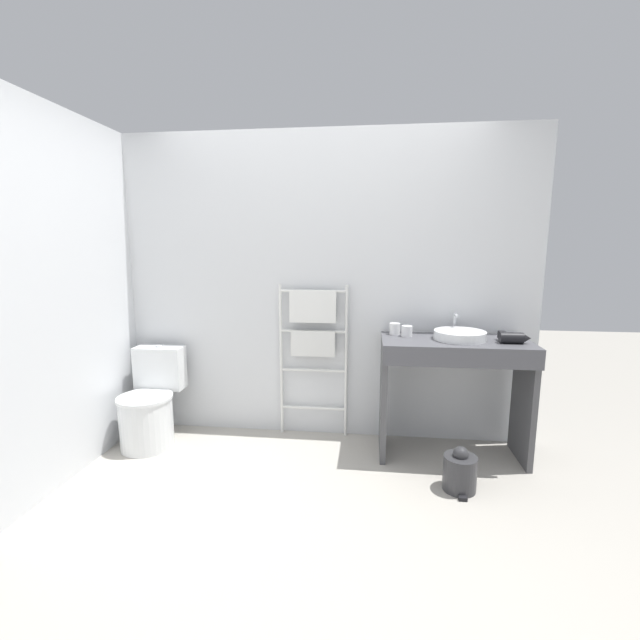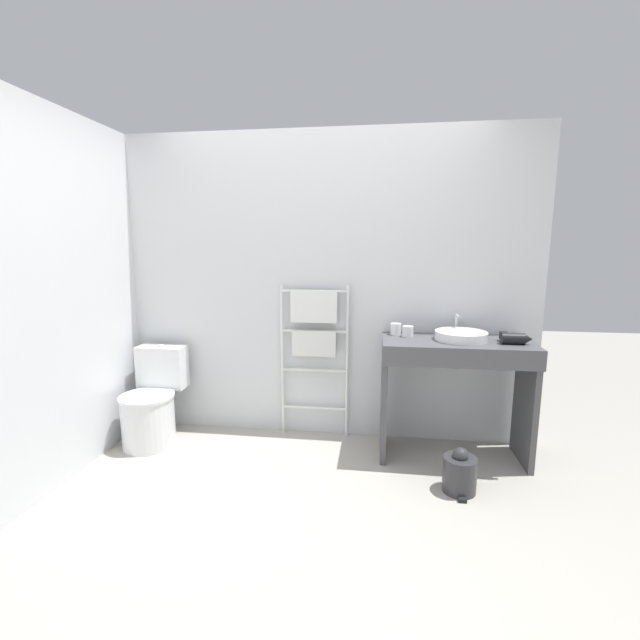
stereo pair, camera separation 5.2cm
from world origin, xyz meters
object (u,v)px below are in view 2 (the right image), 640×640
at_px(towel_radiator, 314,332).
at_px(cup_near_edge, 408,331).
at_px(cup_near_wall, 396,329).
at_px(trash_bin, 460,473).
at_px(toilet, 152,406).
at_px(hair_dryer, 514,338).
at_px(sink_basin, 461,335).

distance_m(towel_radiator, cup_near_edge, 0.73).
height_order(cup_near_wall, trash_bin, cup_near_wall).
xyz_separation_m(towel_radiator, cup_near_edge, (0.71, -0.14, 0.06)).
distance_m(toilet, cup_near_wall, 1.97).
relative_size(cup_near_wall, hair_dryer, 0.42).
height_order(sink_basin, cup_near_wall, cup_near_wall).
distance_m(towel_radiator, cup_near_wall, 0.64).
xyz_separation_m(cup_near_wall, hair_dryer, (0.78, -0.20, -0.00)).
xyz_separation_m(hair_dryer, trash_bin, (-0.39, -0.41, -0.79)).
bearing_deg(trash_bin, towel_radiator, 146.18).
relative_size(toilet, sink_basin, 2.05).
xyz_separation_m(cup_near_edge, trash_bin, (0.31, -0.54, -0.79)).
distance_m(toilet, cup_near_edge, 2.05).
distance_m(toilet, hair_dryer, 2.71).
bearing_deg(hair_dryer, toilet, -179.75).
bearing_deg(cup_near_edge, cup_near_wall, 144.74).
distance_m(sink_basin, hair_dryer, 0.34).
bearing_deg(hair_dryer, cup_near_wall, 165.83).
relative_size(towel_radiator, cup_near_wall, 14.35).
bearing_deg(hair_dryer, trash_bin, -133.46).
xyz_separation_m(cup_near_wall, cup_near_edge, (0.08, -0.06, -0.00)).
relative_size(cup_near_edge, trash_bin, 0.27).
bearing_deg(towel_radiator, hair_dryer, -11.16).
xyz_separation_m(sink_basin, cup_near_wall, (-0.45, 0.13, 0.01)).
bearing_deg(towel_radiator, cup_near_edge, -11.17).
distance_m(sink_basin, trash_bin, 0.92).
xyz_separation_m(sink_basin, cup_near_edge, (-0.36, 0.07, 0.01)).
bearing_deg(cup_near_wall, trash_bin, -56.82).
distance_m(cup_near_wall, hair_dryer, 0.81).
bearing_deg(toilet, sink_basin, 1.98).
relative_size(towel_radiator, hair_dryer, 6.03).
distance_m(sink_basin, cup_near_wall, 0.47).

